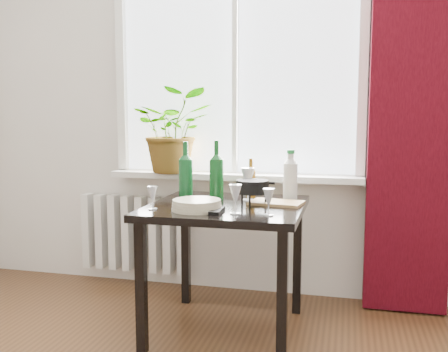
% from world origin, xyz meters
% --- Properties ---
extents(window, '(1.72, 0.08, 1.62)m').
position_xyz_m(window, '(0.00, 2.22, 1.60)').
color(window, white).
rests_on(window, ground).
extents(windowsill, '(1.72, 0.20, 0.04)m').
position_xyz_m(windowsill, '(0.00, 2.15, 0.82)').
color(windowsill, silver).
rests_on(windowsill, ground).
extents(curtain, '(0.50, 0.12, 2.56)m').
position_xyz_m(curtain, '(1.12, 2.12, 1.30)').
color(curtain, '#33040C').
rests_on(curtain, ground).
extents(radiator, '(0.80, 0.10, 0.55)m').
position_xyz_m(radiator, '(-0.75, 2.18, 0.38)').
color(radiator, silver).
rests_on(radiator, ground).
extents(table, '(0.85, 0.85, 0.74)m').
position_xyz_m(table, '(0.10, 1.55, 0.65)').
color(table, black).
rests_on(table, ground).
extents(potted_plant, '(0.63, 0.58, 0.58)m').
position_xyz_m(potted_plant, '(-0.41, 2.10, 1.13)').
color(potted_plant, '#3B711E').
rests_on(potted_plant, windowsill).
extents(wine_bottle_left, '(0.09, 0.09, 0.35)m').
position_xyz_m(wine_bottle_left, '(-0.17, 1.64, 0.92)').
color(wine_bottle_left, '#0D451B').
rests_on(wine_bottle_left, table).
extents(wine_bottle_right, '(0.09, 0.09, 0.36)m').
position_xyz_m(wine_bottle_right, '(0.00, 1.70, 0.92)').
color(wine_bottle_right, '#0C4116').
rests_on(wine_bottle_right, table).
extents(bottle_amber, '(0.08, 0.08, 0.24)m').
position_xyz_m(bottle_amber, '(0.18, 1.83, 0.86)').
color(bottle_amber, brown).
rests_on(bottle_amber, table).
extents(cleaning_bottle, '(0.11, 0.11, 0.30)m').
position_xyz_m(cleaning_bottle, '(0.42, 1.82, 0.89)').
color(cleaning_bottle, silver).
rests_on(cleaning_bottle, table).
extents(wineglass_front_right, '(0.08, 0.08, 0.15)m').
position_xyz_m(wineglass_front_right, '(0.21, 1.29, 0.82)').
color(wineglass_front_right, silver).
rests_on(wineglass_front_right, table).
extents(wineglass_far_right, '(0.08, 0.08, 0.14)m').
position_xyz_m(wineglass_far_right, '(0.38, 1.29, 0.81)').
color(wineglass_far_right, '#B6BBC4').
rests_on(wineglass_far_right, table).
extents(wineglass_back_center, '(0.10, 0.10, 0.20)m').
position_xyz_m(wineglass_back_center, '(0.19, 1.71, 0.84)').
color(wineglass_back_center, silver).
rests_on(wineglass_back_center, table).
extents(wineglass_back_left, '(0.10, 0.10, 0.19)m').
position_xyz_m(wineglass_back_left, '(-0.04, 1.82, 0.83)').
color(wineglass_back_left, silver).
rests_on(wineglass_back_left, table).
extents(wineglass_front_left, '(0.05, 0.05, 0.13)m').
position_xyz_m(wineglass_front_left, '(-0.24, 1.31, 0.80)').
color(wineglass_front_left, silver).
rests_on(wineglass_front_left, table).
extents(plate_stack, '(0.33, 0.33, 0.06)m').
position_xyz_m(plate_stack, '(-0.01, 1.34, 0.77)').
color(plate_stack, beige).
rests_on(plate_stack, table).
extents(fondue_pot, '(0.22, 0.19, 0.14)m').
position_xyz_m(fondue_pot, '(0.25, 1.55, 0.81)').
color(fondue_pot, black).
rests_on(fondue_pot, table).
extents(tv_remote, '(0.07, 0.19, 0.02)m').
position_xyz_m(tv_remote, '(0.11, 1.31, 0.75)').
color(tv_remote, black).
rests_on(tv_remote, table).
extents(cutting_board, '(0.31, 0.23, 0.02)m').
position_xyz_m(cutting_board, '(0.37, 1.63, 0.75)').
color(cutting_board, '#9F7C48').
rests_on(cutting_board, table).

